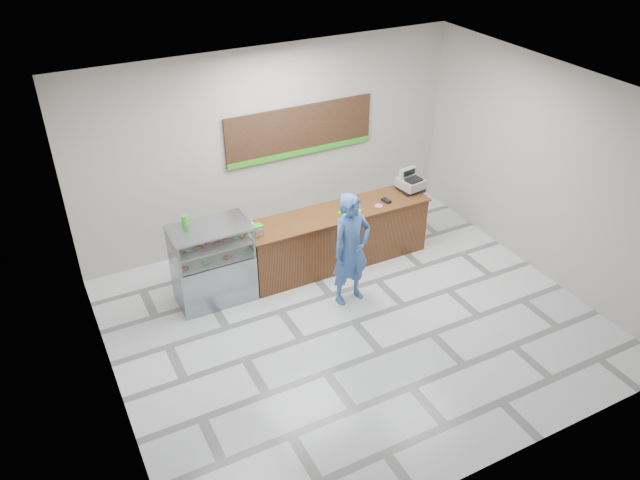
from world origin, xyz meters
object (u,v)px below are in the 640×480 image
serving_tray (350,212)px  sales_counter (338,237)px  cash_register (410,183)px  display_case (213,263)px  customer (351,249)px

serving_tray → sales_counter: bearing=125.9°
sales_counter → cash_register: 1.64m
cash_register → display_case: bearing=172.6°
sales_counter → display_case: bearing=180.0°
serving_tray → cash_register: bearing=-6.5°
sales_counter → cash_register: cash_register is taller
sales_counter → display_case: size_ratio=2.45×
sales_counter → serving_tray: serving_tray is taller
cash_register → serving_tray: (-1.34, -0.22, -0.13)m
sales_counter → cash_register: bearing=3.5°
display_case → cash_register: (3.72, 0.09, 0.49)m
display_case → customer: size_ratio=0.71×
customer → serving_tray: bearing=54.3°
display_case → serving_tray: bearing=-3.0°
cash_register → serving_tray: bearing=-179.6°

